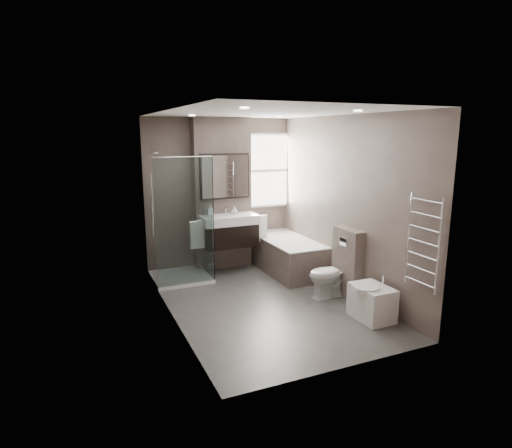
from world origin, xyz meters
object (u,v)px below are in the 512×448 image
vanity (229,230)px  bidet (372,302)px  toilet (331,274)px  bathtub (287,254)px

vanity → bidet: 2.73m
toilet → bidet: bearing=2.8°
toilet → bidet: toilet is taller
toilet → bathtub: bearing=-178.1°
toilet → bidet: size_ratio=1.22×
bathtub → vanity: bearing=160.6°
vanity → bidet: (1.01, -2.48, -0.51)m
vanity → bidet: vanity is taller
bathtub → toilet: (0.05, -1.29, 0.03)m
vanity → toilet: (0.97, -1.61, -0.40)m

